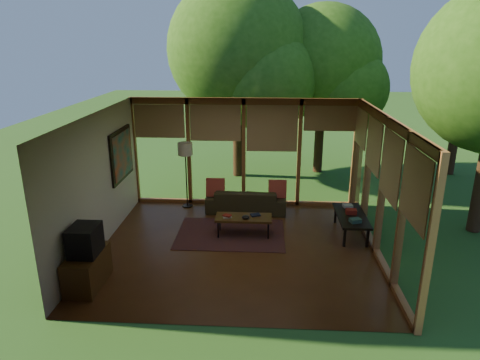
# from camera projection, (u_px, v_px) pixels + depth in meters

# --- Properties ---
(floor) EXTENTS (5.50, 5.50, 0.00)m
(floor) POSITION_uv_depth(u_px,v_px,m) (237.00, 248.00, 8.67)
(floor) COLOR brown
(floor) RESTS_ON ground
(ceiling) EXTENTS (5.50, 5.50, 0.00)m
(ceiling) POSITION_uv_depth(u_px,v_px,m) (237.00, 116.00, 7.83)
(ceiling) COLOR silver
(ceiling) RESTS_ON ground
(wall_left) EXTENTS (0.04, 5.00, 2.70)m
(wall_left) POSITION_uv_depth(u_px,v_px,m) (98.00, 183.00, 8.40)
(wall_left) COLOR silver
(wall_left) RESTS_ON ground
(wall_front) EXTENTS (5.50, 0.04, 2.70)m
(wall_front) POSITION_uv_depth(u_px,v_px,m) (226.00, 244.00, 5.88)
(wall_front) COLOR silver
(wall_front) RESTS_ON ground
(window_wall_back) EXTENTS (5.50, 0.12, 2.70)m
(window_wall_back) POSITION_uv_depth(u_px,v_px,m) (244.00, 153.00, 10.62)
(window_wall_back) COLOR #A35F32
(window_wall_back) RESTS_ON ground
(window_wall_right) EXTENTS (0.12, 5.00, 2.70)m
(window_wall_right) POSITION_uv_depth(u_px,v_px,m) (382.00, 188.00, 8.10)
(window_wall_right) COLOR #A35F32
(window_wall_right) RESTS_ON ground
(exterior_lawn) EXTENTS (40.00, 40.00, 0.00)m
(exterior_lawn) POSITION_uv_depth(u_px,v_px,m) (466.00, 154.00, 15.83)
(exterior_lawn) COLOR #2E5A22
(exterior_lawn) RESTS_ON ground
(tree_nw) EXTENTS (4.02, 4.02, 5.77)m
(tree_nw) POSITION_uv_depth(u_px,v_px,m) (238.00, 50.00, 12.24)
(tree_nw) COLOR #3D2516
(tree_nw) RESTS_ON ground
(tree_ne) EXTENTS (3.38, 3.38, 5.07)m
(tree_ne) POSITION_uv_depth(u_px,v_px,m) (323.00, 63.00, 12.74)
(tree_ne) COLOR #3D2516
(tree_ne) RESTS_ON ground
(tree_far) EXTENTS (2.58, 2.58, 4.38)m
(tree_far) POSITION_uv_depth(u_px,v_px,m) (464.00, 74.00, 12.55)
(tree_far) COLOR #3D2516
(tree_far) RESTS_ON ground
(rug) EXTENTS (2.31, 1.64, 0.01)m
(rug) POSITION_uv_depth(u_px,v_px,m) (231.00, 234.00, 9.30)
(rug) COLOR maroon
(rug) RESTS_ON floor
(sofa) EXTENTS (1.97, 0.83, 0.57)m
(sofa) POSITION_uv_depth(u_px,v_px,m) (246.00, 200.00, 10.48)
(sofa) COLOR #38321C
(sofa) RESTS_ON floor
(pillow_left) EXTENTS (0.45, 0.24, 0.47)m
(pillow_left) POSITION_uv_depth(u_px,v_px,m) (215.00, 188.00, 10.37)
(pillow_left) COLOR #9A150E
(pillow_left) RESTS_ON sofa
(pillow_right) EXTENTS (0.43, 0.23, 0.45)m
(pillow_right) POSITION_uv_depth(u_px,v_px,m) (277.00, 189.00, 10.29)
(pillow_right) COLOR #9A150E
(pillow_right) RESTS_ON sofa
(ct_book_lower) EXTENTS (0.21, 0.18, 0.03)m
(ct_book_lower) POSITION_uv_depth(u_px,v_px,m) (227.00, 217.00, 9.09)
(ct_book_lower) COLOR #B9B0A7
(ct_book_lower) RESTS_ON coffee_table
(ct_book_upper) EXTENTS (0.20, 0.18, 0.03)m
(ct_book_upper) POSITION_uv_depth(u_px,v_px,m) (227.00, 215.00, 9.08)
(ct_book_upper) COLOR maroon
(ct_book_upper) RESTS_ON coffee_table
(ct_book_side) EXTENTS (0.24, 0.21, 0.03)m
(ct_book_side) POSITION_uv_depth(u_px,v_px,m) (255.00, 215.00, 9.18)
(ct_book_side) COLOR black
(ct_book_side) RESTS_ON coffee_table
(ct_bowl) EXTENTS (0.16, 0.16, 0.07)m
(ct_bowl) POSITION_uv_depth(u_px,v_px,m) (246.00, 217.00, 9.02)
(ct_bowl) COLOR black
(ct_bowl) RESTS_ON coffee_table
(media_cabinet) EXTENTS (0.50, 1.00, 0.60)m
(media_cabinet) POSITION_uv_depth(u_px,v_px,m) (87.00, 269.00, 7.28)
(media_cabinet) COLOR #563617
(media_cabinet) RESTS_ON floor
(television) EXTENTS (0.45, 0.55, 0.50)m
(television) POSITION_uv_depth(u_px,v_px,m) (85.00, 240.00, 7.11)
(television) COLOR black
(television) RESTS_ON media_cabinet
(console_book_a) EXTENTS (0.26, 0.22, 0.08)m
(console_book_a) POSITION_uv_depth(u_px,v_px,m) (355.00, 220.00, 8.76)
(console_book_a) COLOR #325851
(console_book_a) RESTS_ON side_console
(console_book_b) EXTENTS (0.24, 0.18, 0.10)m
(console_book_b) POSITION_uv_depth(u_px,v_px,m) (351.00, 212.00, 9.19)
(console_book_b) COLOR maroon
(console_book_b) RESTS_ON side_console
(console_book_c) EXTENTS (0.23, 0.18, 0.06)m
(console_book_c) POSITION_uv_depth(u_px,v_px,m) (348.00, 206.00, 9.57)
(console_book_c) COLOR #B9B0A7
(console_book_c) RESTS_ON side_console
(floor_lamp) EXTENTS (0.36, 0.36, 1.65)m
(floor_lamp) POSITION_uv_depth(u_px,v_px,m) (185.00, 153.00, 10.40)
(floor_lamp) COLOR black
(floor_lamp) RESTS_ON floor
(coffee_table) EXTENTS (1.20, 0.50, 0.43)m
(coffee_table) POSITION_uv_depth(u_px,v_px,m) (244.00, 218.00, 9.14)
(coffee_table) COLOR #563617
(coffee_table) RESTS_ON floor
(side_console) EXTENTS (0.60, 1.40, 0.46)m
(side_console) POSITION_uv_depth(u_px,v_px,m) (351.00, 217.00, 9.17)
(side_console) COLOR black
(side_console) RESTS_ON floor
(wall_painting) EXTENTS (0.06, 1.35, 1.15)m
(wall_painting) POSITION_uv_depth(u_px,v_px,m) (122.00, 155.00, 9.66)
(wall_painting) COLOR black
(wall_painting) RESTS_ON wall_left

